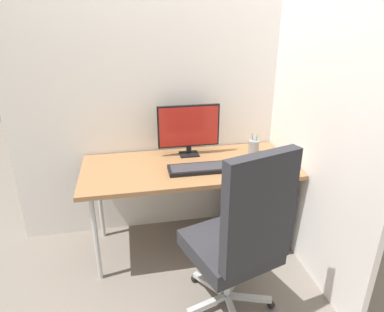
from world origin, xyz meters
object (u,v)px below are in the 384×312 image
at_px(office_chair, 241,237).
at_px(keyboard, 199,169).
at_px(pen_holder, 254,146).
at_px(filing_cabinet, 255,209).
at_px(mouse, 252,167).
at_px(monitor, 189,128).
at_px(notebook, 276,168).

relative_size(office_chair, keyboard, 2.63).
height_order(office_chair, pen_holder, office_chair).
xyz_separation_m(filing_cabinet, mouse, (-0.10, -0.13, 0.44)).
relative_size(office_chair, monitor, 2.37).
height_order(monitor, mouse, monitor).
relative_size(mouse, notebook, 0.53).
bearing_deg(monitor, office_chair, -83.10).
distance_m(monitor, pen_holder, 0.55).
distance_m(office_chair, filing_cabinet, 0.87).
height_order(filing_cabinet, notebook, notebook).
bearing_deg(mouse, office_chair, -98.46).
xyz_separation_m(office_chair, keyboard, (-0.10, 0.64, 0.14)).
relative_size(monitor, pen_holder, 2.86).
height_order(office_chair, mouse, office_chair).
height_order(monitor, pen_holder, monitor).
distance_m(monitor, notebook, 0.72).
bearing_deg(office_chair, monitor, 96.90).
xyz_separation_m(keyboard, mouse, (0.38, -0.05, 0.00)).
bearing_deg(office_chair, notebook, 51.07).
height_order(mouse, pen_holder, pen_holder).
bearing_deg(office_chair, keyboard, 99.06).
relative_size(pen_holder, notebook, 0.94).
bearing_deg(monitor, filing_cabinet, -24.86).
xyz_separation_m(office_chair, notebook, (0.45, 0.56, 0.13)).
distance_m(office_chair, pen_holder, 0.99).
relative_size(filing_cabinet, mouse, 6.08).
bearing_deg(notebook, pen_holder, 87.17).
height_order(office_chair, notebook, office_chair).
distance_m(filing_cabinet, monitor, 0.85).
distance_m(filing_cabinet, mouse, 0.47).
bearing_deg(mouse, notebook, 5.29).
distance_m(keyboard, mouse, 0.39).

